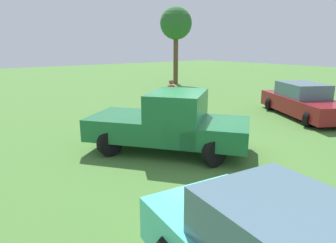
{
  "coord_description": "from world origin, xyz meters",
  "views": [
    {
      "loc": [
        5.86,
        6.37,
        3.08
      ],
      "look_at": [
        0.53,
        -0.49,
        0.9
      ],
      "focal_mm": 32.62,
      "sensor_mm": 36.0,
      "label": 1
    }
  ],
  "objects_px": {
    "sedan_near": "(304,102)",
    "tree_back_left": "(176,25)",
    "person_bystander": "(171,96)",
    "pickup_truck": "(172,121)"
  },
  "relations": [
    {
      "from": "sedan_near",
      "to": "tree_back_left",
      "type": "relative_size",
      "value": 0.84
    },
    {
      "from": "sedan_near",
      "to": "person_bystander",
      "type": "distance_m",
      "value": 5.81
    },
    {
      "from": "sedan_near",
      "to": "tree_back_left",
      "type": "xyz_separation_m",
      "value": [
        -3.1,
        -12.65,
        3.96
      ]
    },
    {
      "from": "tree_back_left",
      "to": "pickup_truck",
      "type": "bearing_deg",
      "value": 50.35
    },
    {
      "from": "pickup_truck",
      "to": "tree_back_left",
      "type": "height_order",
      "value": "tree_back_left"
    },
    {
      "from": "sedan_near",
      "to": "tree_back_left",
      "type": "bearing_deg",
      "value": -164.12
    },
    {
      "from": "person_bystander",
      "to": "sedan_near",
      "type": "bearing_deg",
      "value": -65.73
    },
    {
      "from": "person_bystander",
      "to": "tree_back_left",
      "type": "relative_size",
      "value": 0.27
    },
    {
      "from": "pickup_truck",
      "to": "tree_back_left",
      "type": "xyz_separation_m",
      "value": [
        -10.47,
        -12.63,
        3.72
      ]
    },
    {
      "from": "sedan_near",
      "to": "person_bystander",
      "type": "bearing_deg",
      "value": -99.02
    }
  ]
}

